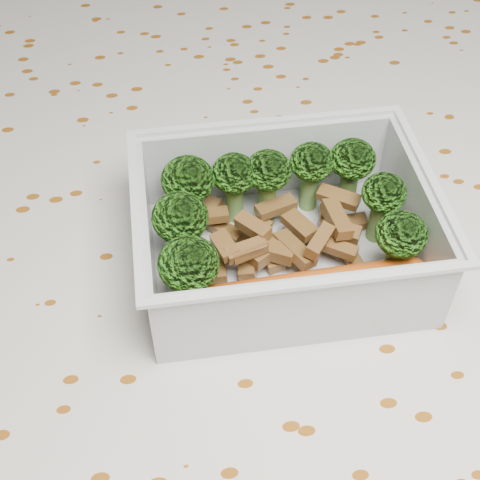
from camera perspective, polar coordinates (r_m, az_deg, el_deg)
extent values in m
cube|color=brown|center=(0.46, -0.30, -3.75)|extent=(1.40, 0.90, 0.04)
cube|color=silver|center=(0.45, -0.31, -1.91)|extent=(1.46, 0.96, 0.01)
cube|color=silver|center=(0.88, -4.85, 18.19)|extent=(1.46, 0.01, 0.18)
cube|color=silver|center=(0.44, 3.58, -1.69)|extent=(0.17, 0.13, 0.00)
cube|color=silver|center=(0.46, 2.25, 6.77)|extent=(0.17, 0.00, 0.06)
cube|color=silver|center=(0.38, 5.63, -6.03)|extent=(0.17, 0.00, 0.06)
cube|color=silver|center=(0.44, 14.64, 2.17)|extent=(0.00, 0.12, 0.06)
cube|color=silver|center=(0.41, -7.82, -0.25)|extent=(0.00, 0.12, 0.06)
cube|color=silver|center=(0.45, 2.26, 10.05)|extent=(0.18, 0.01, 0.00)
cube|color=silver|center=(0.35, 6.15, -3.75)|extent=(0.18, 0.01, 0.00)
cube|color=silver|center=(0.42, 15.99, 5.07)|extent=(0.01, 0.13, 0.00)
cube|color=silver|center=(0.39, -8.93, 2.61)|extent=(0.01, 0.13, 0.00)
cylinder|color=#608C3F|center=(0.45, -4.29, 2.78)|extent=(0.01, 0.01, 0.03)
ellipsoid|color=#307818|center=(0.43, -4.47, 5.16)|extent=(0.04, 0.04, 0.03)
cylinder|color=#608C3F|center=(0.45, -0.49, 3.33)|extent=(0.01, 0.01, 0.03)
ellipsoid|color=#307818|center=(0.44, -0.51, 5.71)|extent=(0.03, 0.03, 0.03)
cylinder|color=#608C3F|center=(0.46, 2.33, 3.58)|extent=(0.01, 0.01, 0.03)
ellipsoid|color=#307818|center=(0.44, 2.43, 5.96)|extent=(0.03, 0.03, 0.03)
cylinder|color=#608C3F|center=(0.46, 5.91, 4.28)|extent=(0.01, 0.01, 0.03)
ellipsoid|color=#307818|center=(0.45, 6.16, 6.64)|extent=(0.03, 0.03, 0.02)
cylinder|color=#608C3F|center=(0.47, 9.21, 4.49)|extent=(0.01, 0.01, 0.03)
ellipsoid|color=#307818|center=(0.45, 9.60, 6.83)|extent=(0.03, 0.03, 0.03)
cylinder|color=#608C3F|center=(0.43, -4.91, -0.42)|extent=(0.01, 0.01, 0.03)
ellipsoid|color=#307818|center=(0.41, -5.14, 1.95)|extent=(0.04, 0.04, 0.03)
cylinder|color=#608C3F|center=(0.45, 11.69, 1.64)|extent=(0.01, 0.01, 0.03)
ellipsoid|color=#307818|center=(0.43, 12.20, 3.97)|extent=(0.03, 0.03, 0.02)
cylinder|color=#608C3F|center=(0.41, -4.19, -4.36)|extent=(0.01, 0.01, 0.03)
ellipsoid|color=#307818|center=(0.39, -4.40, -2.04)|extent=(0.04, 0.04, 0.03)
cylinder|color=#608C3F|center=(0.43, 13.02, -1.83)|extent=(0.01, 0.01, 0.03)
ellipsoid|color=#307818|center=(0.41, 13.62, 0.47)|extent=(0.03, 0.03, 0.03)
cube|color=brown|center=(0.41, 0.73, -0.84)|extent=(0.03, 0.02, 0.01)
cube|color=brown|center=(0.45, -2.71, 2.64)|extent=(0.02, 0.02, 0.01)
cube|color=brown|center=(0.43, 0.70, -1.89)|extent=(0.02, 0.03, 0.01)
cube|color=brown|center=(0.45, 8.41, 3.62)|extent=(0.03, 0.03, 0.01)
cube|color=brown|center=(0.42, 1.12, 1.12)|extent=(0.02, 0.02, 0.01)
cube|color=brown|center=(0.41, 0.46, -0.86)|extent=(0.03, 0.02, 0.01)
cube|color=brown|center=(0.44, 5.12, 1.25)|extent=(0.02, 0.03, 0.01)
cube|color=brown|center=(0.45, 6.16, 0.28)|extent=(0.03, 0.02, 0.01)
cube|color=brown|center=(0.42, 3.08, -0.98)|extent=(0.03, 0.02, 0.01)
cube|color=brown|center=(0.44, 2.40, -1.01)|extent=(0.02, 0.03, 0.01)
cube|color=brown|center=(0.45, 8.77, 1.38)|extent=(0.03, 0.01, 0.01)
cube|color=brown|center=(0.46, 7.53, 1.44)|extent=(0.02, 0.02, 0.01)
cube|color=brown|center=(0.44, 9.43, -1.40)|extent=(0.01, 0.03, 0.01)
cube|color=brown|center=(0.44, 7.14, 0.37)|extent=(0.02, 0.02, 0.01)
cube|color=brown|center=(0.44, -2.72, 2.07)|extent=(0.03, 0.01, 0.01)
cube|color=brown|center=(0.43, 8.25, 1.79)|extent=(0.02, 0.03, 0.01)
cube|color=brown|center=(0.43, 8.54, -0.74)|extent=(0.02, 0.02, 0.01)
cube|color=brown|center=(0.42, 4.66, -0.82)|extent=(0.03, 0.03, 0.01)
cube|color=brown|center=(0.43, 1.81, -1.12)|extent=(0.02, 0.02, 0.01)
cube|color=brown|center=(0.42, 6.81, -0.09)|extent=(0.02, 0.03, 0.01)
cube|color=brown|center=(0.44, 8.59, 0.75)|extent=(0.03, 0.02, 0.01)
cube|color=brown|center=(0.41, -1.31, -0.48)|extent=(0.02, 0.02, 0.01)
cube|color=brown|center=(0.42, 2.40, -0.96)|extent=(0.03, 0.02, 0.01)
cube|color=brown|center=(0.45, -1.36, 0.90)|extent=(0.03, 0.03, 0.01)
cube|color=brown|center=(0.44, 1.83, -0.55)|extent=(0.03, 0.02, 0.01)
cube|color=brown|center=(0.44, 1.29, 0.81)|extent=(0.03, 0.02, 0.01)
cube|color=brown|center=(0.45, 3.08, 2.86)|extent=(0.03, 0.02, 0.01)
cube|color=brown|center=(0.43, -2.01, -1.72)|extent=(0.03, 0.03, 0.01)
cube|color=brown|center=(0.43, -2.06, -1.89)|extent=(0.01, 0.03, 0.01)
cylinder|color=#D25514|center=(0.41, 5.30, -4.44)|extent=(0.14, 0.03, 0.02)
sphere|color=#D25514|center=(0.42, 14.22, -2.99)|extent=(0.02, 0.02, 0.02)
sphere|color=#D25514|center=(0.40, -4.28, -5.88)|extent=(0.02, 0.02, 0.02)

